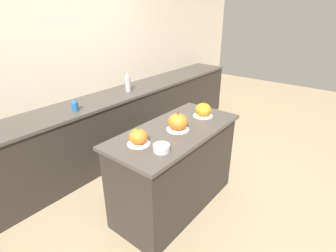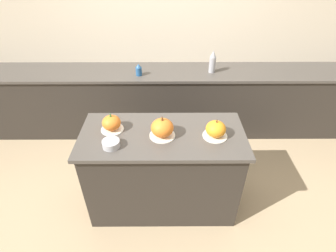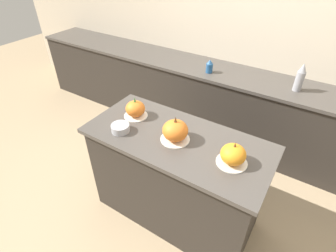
{
  "view_description": "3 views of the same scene",
  "coord_description": "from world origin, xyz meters",
  "px_view_note": "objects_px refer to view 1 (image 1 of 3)",
  "views": [
    {
      "loc": [
        -1.87,
        -1.39,
        2.02
      ],
      "look_at": [
        -0.06,
        0.04,
        0.96
      ],
      "focal_mm": 28.0,
      "sensor_mm": 36.0,
      "label": 1
    },
    {
      "loc": [
        0.04,
        -1.82,
        2.33
      ],
      "look_at": [
        0.05,
        0.03,
        0.99
      ],
      "focal_mm": 28.0,
      "sensor_mm": 36.0,
      "label": 2
    },
    {
      "loc": [
        0.79,
        -1.36,
        2.19
      ],
      "look_at": [
        -0.06,
        -0.04,
        1.03
      ],
      "focal_mm": 28.0,
      "sensor_mm": 36.0,
      "label": 3
    }
  ],
  "objects_px": {
    "pumpkin_cake_right": "(203,110)",
    "bottle_short": "(75,105)",
    "bottle_tall": "(128,82)",
    "pumpkin_cake_left": "(138,137)",
    "mixing_bowl": "(161,148)",
    "pumpkin_cake_center": "(178,122)"
  },
  "relations": [
    {
      "from": "pumpkin_cake_right",
      "to": "bottle_short",
      "type": "height_order",
      "value": "pumpkin_cake_right"
    },
    {
      "from": "bottle_tall",
      "to": "pumpkin_cake_right",
      "type": "bearing_deg",
      "value": -96.78
    },
    {
      "from": "pumpkin_cake_left",
      "to": "bottle_tall",
      "type": "bearing_deg",
      "value": 49.47
    },
    {
      "from": "mixing_bowl",
      "to": "bottle_tall",
      "type": "bearing_deg",
      "value": 55.04
    },
    {
      "from": "pumpkin_cake_right",
      "to": "bottle_short",
      "type": "xyz_separation_m",
      "value": [
        -0.77,
        1.26,
        -0.01
      ]
    },
    {
      "from": "bottle_tall",
      "to": "bottle_short",
      "type": "distance_m",
      "value": 0.93
    },
    {
      "from": "pumpkin_cake_center",
      "to": "bottle_short",
      "type": "bearing_deg",
      "value": 103.81
    },
    {
      "from": "pumpkin_cake_right",
      "to": "pumpkin_cake_center",
      "type": "bearing_deg",
      "value": 179.16
    },
    {
      "from": "pumpkin_cake_right",
      "to": "mixing_bowl",
      "type": "xyz_separation_m",
      "value": [
        -0.88,
        -0.13,
        -0.04
      ]
    },
    {
      "from": "pumpkin_cake_center",
      "to": "mixing_bowl",
      "type": "relative_size",
      "value": 1.56
    },
    {
      "from": "pumpkin_cake_center",
      "to": "bottle_short",
      "type": "distance_m",
      "value": 1.29
    },
    {
      "from": "pumpkin_cake_right",
      "to": "bottle_short",
      "type": "relative_size",
      "value": 1.43
    },
    {
      "from": "bottle_tall",
      "to": "pumpkin_cake_center",
      "type": "bearing_deg",
      "value": -114.75
    },
    {
      "from": "pumpkin_cake_center",
      "to": "pumpkin_cake_right",
      "type": "xyz_separation_m",
      "value": [
        0.46,
        -0.01,
        -0.01
      ]
    },
    {
      "from": "pumpkin_cake_center",
      "to": "mixing_bowl",
      "type": "xyz_separation_m",
      "value": [
        -0.42,
        -0.14,
        -0.05
      ]
    },
    {
      "from": "pumpkin_cake_left",
      "to": "bottle_short",
      "type": "xyz_separation_m",
      "value": [
        0.14,
        1.16,
        -0.01
      ]
    },
    {
      "from": "mixing_bowl",
      "to": "pumpkin_cake_left",
      "type": "bearing_deg",
      "value": 97.49
    },
    {
      "from": "pumpkin_cake_left",
      "to": "pumpkin_cake_center",
      "type": "distance_m",
      "value": 0.46
    },
    {
      "from": "bottle_tall",
      "to": "bottle_short",
      "type": "xyz_separation_m",
      "value": [
        -0.93,
        -0.09,
        -0.07
      ]
    },
    {
      "from": "pumpkin_cake_center",
      "to": "bottle_short",
      "type": "relative_size",
      "value": 1.49
    },
    {
      "from": "pumpkin_cake_center",
      "to": "mixing_bowl",
      "type": "distance_m",
      "value": 0.44
    },
    {
      "from": "pumpkin_cake_center",
      "to": "mixing_bowl",
      "type": "height_order",
      "value": "pumpkin_cake_center"
    }
  ]
}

